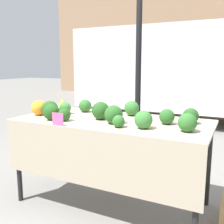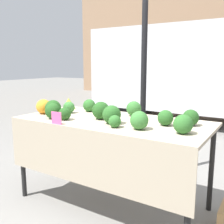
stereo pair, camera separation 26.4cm
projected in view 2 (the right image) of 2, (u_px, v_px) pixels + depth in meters
ground_plane at (112, 202)px, 2.83m from camera, size 40.00×40.00×0.00m
tent_pole at (143, 93)px, 3.22m from camera, size 0.07×0.07×2.23m
parked_truck at (189, 71)px, 6.65m from camera, size 5.03×1.94×2.37m
market_table at (108, 132)px, 2.62m from camera, size 1.95×0.92×0.91m
orange_cauliflower at (44, 107)px, 2.97m from camera, size 0.17×0.17×0.17m
romanesco_head at (69, 103)px, 3.31m from camera, size 0.17×0.17×0.14m
broccoli_head_0 at (112, 115)px, 2.47m from camera, size 0.18×0.18×0.18m
broccoli_head_1 at (53, 108)px, 2.85m from camera, size 0.17×0.17×0.17m
broccoli_head_2 at (183, 124)px, 2.11m from camera, size 0.16×0.16×0.16m
broccoli_head_3 at (53, 111)px, 2.70m from camera, size 0.16×0.16×0.16m
broccoli_head_4 at (101, 110)px, 2.67m from camera, size 0.18×0.18×0.18m
broccoli_head_5 at (69, 107)px, 3.01m from camera, size 0.13×0.13×0.13m
broccoli_head_6 at (65, 114)px, 2.64m from camera, size 0.13×0.13×0.13m
broccoli_head_7 at (89, 105)px, 3.11m from camera, size 0.15×0.15×0.15m
broccoli_head_8 at (165, 118)px, 2.40m from camera, size 0.14×0.14×0.14m
broccoli_head_9 at (139, 120)px, 2.25m from camera, size 0.16×0.16×0.16m
broccoli_head_10 at (191, 118)px, 2.40m from camera, size 0.15×0.15×0.15m
broccoli_head_11 at (115, 121)px, 2.32m from camera, size 0.11×0.11×0.11m
broccoli_head_12 at (134, 109)px, 2.84m from camera, size 0.16×0.16×0.16m
price_sign at (56, 118)px, 2.45m from camera, size 0.12×0.01×0.12m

